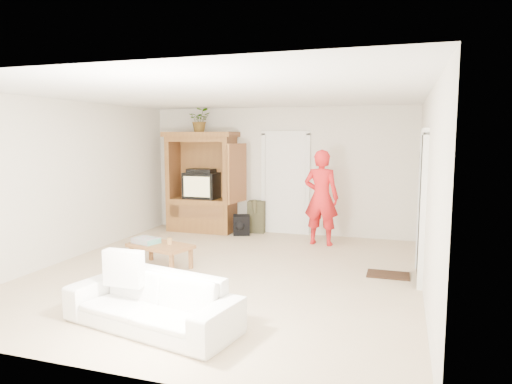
# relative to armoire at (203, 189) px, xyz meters

# --- Properties ---
(floor) EXTENTS (6.00, 6.00, 0.00)m
(floor) POSITION_rel_armoire_xyz_m (1.58, -2.66, -0.91)
(floor) COLOR tan
(floor) RESTS_ON ground
(ceiling) EXTENTS (6.00, 6.00, 0.00)m
(ceiling) POSITION_rel_armoire_xyz_m (1.58, -2.66, 1.69)
(ceiling) COLOR white
(ceiling) RESTS_ON floor
(wall_back) EXTENTS (5.50, 0.00, 5.50)m
(wall_back) POSITION_rel_armoire_xyz_m (1.58, 0.34, 0.39)
(wall_back) COLOR silver
(wall_back) RESTS_ON floor
(wall_front) EXTENTS (5.50, 0.00, 5.50)m
(wall_front) POSITION_rel_armoire_xyz_m (1.58, -5.66, 0.39)
(wall_front) COLOR silver
(wall_front) RESTS_ON floor
(wall_left) EXTENTS (0.00, 6.00, 6.00)m
(wall_left) POSITION_rel_armoire_xyz_m (-1.17, -2.66, 0.39)
(wall_left) COLOR silver
(wall_left) RESTS_ON floor
(wall_right) EXTENTS (0.00, 6.00, 6.00)m
(wall_right) POSITION_rel_armoire_xyz_m (4.33, -2.66, 0.39)
(wall_right) COLOR silver
(wall_right) RESTS_ON floor
(armoire) EXTENTS (1.82, 1.14, 2.10)m
(armoire) POSITION_rel_armoire_xyz_m (0.00, 0.00, 0.00)
(armoire) COLOR olive
(armoire) RESTS_ON floor
(door_back) EXTENTS (0.85, 0.05, 2.04)m
(door_back) POSITION_rel_armoire_xyz_m (1.73, 0.31, 0.11)
(door_back) COLOR white
(door_back) RESTS_ON floor
(doorway_right) EXTENTS (0.05, 0.90, 2.04)m
(doorway_right) POSITION_rel_armoire_xyz_m (4.30, -2.06, 0.11)
(doorway_right) COLOR black
(doorway_right) RESTS_ON floor
(framed_picture) EXTENTS (0.03, 0.60, 0.48)m
(framed_picture) POSITION_rel_armoire_xyz_m (4.31, -0.76, 0.69)
(framed_picture) COLOR black
(framed_picture) RESTS_ON wall_right
(doormat) EXTENTS (0.60, 0.40, 0.02)m
(doormat) POSITION_rel_armoire_xyz_m (3.88, -2.06, -0.90)
(doormat) COLOR #382316
(doormat) RESTS_ON floor
(plant) EXTENTS (0.53, 0.49, 0.49)m
(plant) POSITION_rel_armoire_xyz_m (-0.02, -0.03, 1.43)
(plant) COLOR #4C7238
(plant) RESTS_ON armoire
(man) EXTENTS (0.68, 0.48, 1.77)m
(man) POSITION_rel_armoire_xyz_m (2.60, -0.46, -0.02)
(man) COLOR red
(man) RESTS_ON floor
(sofa) EXTENTS (2.03, 1.12, 0.56)m
(sofa) POSITION_rel_armoire_xyz_m (1.54, -4.70, -0.63)
(sofa) COLOR white
(sofa) RESTS_ON floor
(coffee_table) EXTENTS (1.09, 0.78, 0.37)m
(coffee_table) POSITION_rel_armoire_xyz_m (0.51, -2.71, -0.59)
(coffee_table) COLOR #996034
(coffee_table) RESTS_ON floor
(towel) EXTENTS (0.44, 0.38, 0.08)m
(towel) POSITION_rel_armoire_xyz_m (0.26, -2.71, -0.50)
(towel) COLOR #E04A75
(towel) RESTS_ON coffee_table
(candle) EXTENTS (0.08, 0.08, 0.10)m
(candle) POSITION_rel_armoire_xyz_m (0.65, -2.67, -0.49)
(candle) COLOR tan
(candle) RESTS_ON coffee_table
(backpack_black) EXTENTS (0.38, 0.30, 0.41)m
(backpack_black) POSITION_rel_armoire_xyz_m (0.94, -0.19, -0.70)
(backpack_black) COLOR black
(backpack_black) RESTS_ON floor
(backpack_olive) EXTENTS (0.37, 0.29, 0.67)m
(backpack_olive) POSITION_rel_armoire_xyz_m (1.14, 0.19, -0.58)
(backpack_olive) COLOR #47442B
(backpack_olive) RESTS_ON floor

